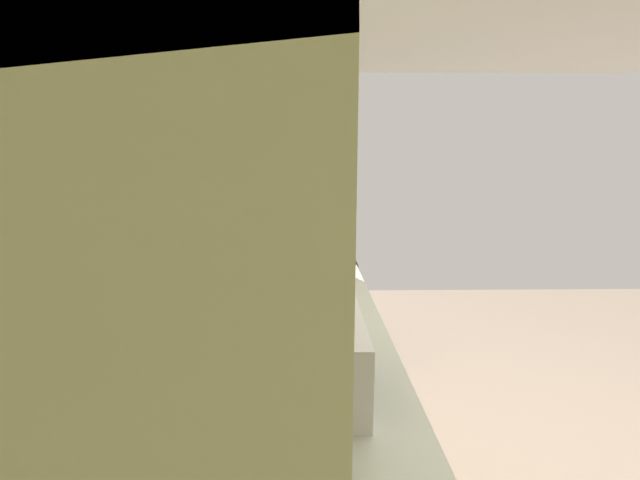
% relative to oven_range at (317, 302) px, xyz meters
% --- Properties ---
extents(wall_back, '(4.44, 0.12, 2.58)m').
position_rel_oven_range_xyz_m(wall_back, '(-1.67, 0.39, 0.83)').
color(wall_back, beige).
rests_on(wall_back, ground_plane).
extents(upper_cabinets, '(2.42, 0.31, 0.68)m').
position_rel_oven_range_xyz_m(upper_cabinets, '(-2.08, 0.18, 1.42)').
color(upper_cabinets, beige).
extents(oven_range, '(0.67, 0.68, 1.07)m').
position_rel_oven_range_xyz_m(oven_range, '(0.00, 0.00, 0.00)').
color(oven_range, black).
rests_on(oven_range, ground_plane).
extents(microwave, '(0.51, 0.35, 0.26)m').
position_rel_oven_range_xyz_m(microwave, '(-2.15, 0.03, 0.56)').
color(microwave, white).
rests_on(microwave, counter_run).
extents(bowl, '(0.19, 0.19, 0.07)m').
position_rel_oven_range_xyz_m(bowl, '(-1.63, -0.11, 0.47)').
color(bowl, silver).
rests_on(bowl, counter_run).
extents(kettle, '(0.20, 0.15, 0.17)m').
position_rel_oven_range_xyz_m(kettle, '(-0.70, -0.11, 0.50)').
color(kettle, red).
rests_on(kettle, counter_run).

